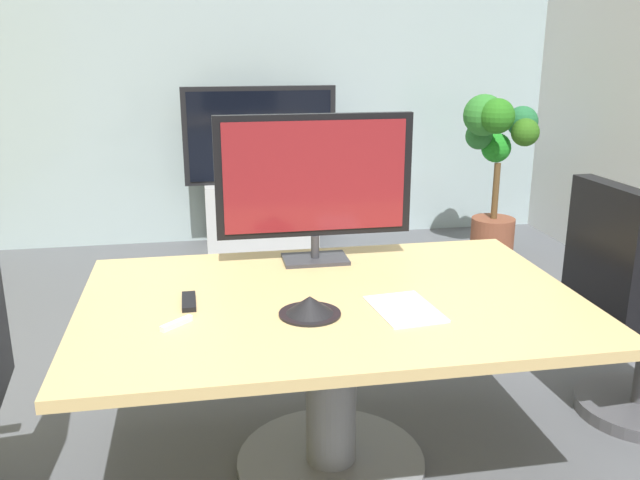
{
  "coord_description": "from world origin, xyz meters",
  "views": [
    {
      "loc": [
        -0.42,
        -2.35,
        1.66
      ],
      "look_at": [
        0.04,
        0.23,
        0.88
      ],
      "focal_mm": 37.9,
      "sensor_mm": 36.0,
      "label": 1
    }
  ],
  "objects_px": {
    "conference_table": "(331,341)",
    "remote_control": "(189,301)",
    "office_chair_right": "(632,323)",
    "wall_display_unit": "(261,196)",
    "tv_monitor": "(315,180)",
    "potted_plant": "(496,156)",
    "conference_phone": "(310,307)"
  },
  "relations": [
    {
      "from": "conference_table",
      "to": "tv_monitor",
      "type": "bearing_deg",
      "value": 88.55
    },
    {
      "from": "conference_table",
      "to": "office_chair_right",
      "type": "bearing_deg",
      "value": 5.57
    },
    {
      "from": "wall_display_unit",
      "to": "remote_control",
      "type": "distance_m",
      "value": 3.04
    },
    {
      "from": "conference_table",
      "to": "office_chair_right",
      "type": "height_order",
      "value": "office_chair_right"
    },
    {
      "from": "tv_monitor",
      "to": "wall_display_unit",
      "type": "height_order",
      "value": "tv_monitor"
    },
    {
      "from": "conference_table",
      "to": "wall_display_unit",
      "type": "bearing_deg",
      "value": 89.81
    },
    {
      "from": "potted_plant",
      "to": "remote_control",
      "type": "height_order",
      "value": "potted_plant"
    },
    {
      "from": "tv_monitor",
      "to": "potted_plant",
      "type": "relative_size",
      "value": 0.66
    },
    {
      "from": "tv_monitor",
      "to": "remote_control",
      "type": "height_order",
      "value": "tv_monitor"
    },
    {
      "from": "conference_table",
      "to": "wall_display_unit",
      "type": "distance_m",
      "value": 3.01
    },
    {
      "from": "wall_display_unit",
      "to": "tv_monitor",
      "type": "bearing_deg",
      "value": -89.97
    },
    {
      "from": "potted_plant",
      "to": "conference_phone",
      "type": "relative_size",
      "value": 5.75
    },
    {
      "from": "tv_monitor",
      "to": "potted_plant",
      "type": "xyz_separation_m",
      "value": [
        1.77,
        2.07,
        -0.3
      ]
    },
    {
      "from": "conference_table",
      "to": "wall_display_unit",
      "type": "height_order",
      "value": "wall_display_unit"
    },
    {
      "from": "conference_table",
      "to": "conference_phone",
      "type": "relative_size",
      "value": 8.47
    },
    {
      "from": "wall_display_unit",
      "to": "office_chair_right",
      "type": "bearing_deg",
      "value": -64.56
    },
    {
      "from": "office_chair_right",
      "to": "tv_monitor",
      "type": "relative_size",
      "value": 1.3
    },
    {
      "from": "remote_control",
      "to": "conference_phone",
      "type": "bearing_deg",
      "value": -24.4
    },
    {
      "from": "potted_plant",
      "to": "remote_control",
      "type": "bearing_deg",
      "value": -132.91
    },
    {
      "from": "conference_table",
      "to": "remote_control",
      "type": "distance_m",
      "value": 0.56
    },
    {
      "from": "conference_table",
      "to": "conference_phone",
      "type": "height_order",
      "value": "conference_phone"
    },
    {
      "from": "tv_monitor",
      "to": "potted_plant",
      "type": "bearing_deg",
      "value": 49.49
    },
    {
      "from": "conference_table",
      "to": "tv_monitor",
      "type": "distance_m",
      "value": 0.7
    },
    {
      "from": "conference_table",
      "to": "tv_monitor",
      "type": "relative_size",
      "value": 2.22
    },
    {
      "from": "wall_display_unit",
      "to": "remote_control",
      "type": "xyz_separation_m",
      "value": [
        -0.54,
        -2.98,
        0.3
      ]
    },
    {
      "from": "office_chair_right",
      "to": "tv_monitor",
      "type": "distance_m",
      "value": 1.54
    },
    {
      "from": "conference_phone",
      "to": "wall_display_unit",
      "type": "bearing_deg",
      "value": 87.85
    },
    {
      "from": "tv_monitor",
      "to": "remote_control",
      "type": "xyz_separation_m",
      "value": [
        -0.54,
        -0.41,
        -0.35
      ]
    },
    {
      "from": "remote_control",
      "to": "tv_monitor",
      "type": "bearing_deg",
      "value": 36.54
    },
    {
      "from": "tv_monitor",
      "to": "wall_display_unit",
      "type": "relative_size",
      "value": 0.64
    },
    {
      "from": "conference_table",
      "to": "tv_monitor",
      "type": "height_order",
      "value": "tv_monitor"
    },
    {
      "from": "conference_table",
      "to": "office_chair_right",
      "type": "xyz_separation_m",
      "value": [
        1.38,
        0.13,
        -0.09
      ]
    }
  ]
}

